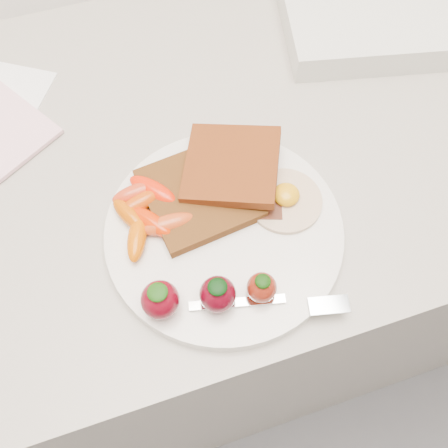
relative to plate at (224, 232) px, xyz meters
name	(u,v)px	position (x,y,z in m)	size (l,w,h in m)	color
counter	(204,271)	(0.00, 0.15, -0.46)	(2.00, 0.60, 0.90)	gray
plate	(224,232)	(0.00, 0.00, 0.00)	(0.27, 0.27, 0.02)	white
toast_lower	(199,194)	(-0.01, 0.05, 0.02)	(0.12, 0.12, 0.01)	#371806
toast_upper	(232,165)	(0.03, 0.07, 0.03)	(0.11, 0.11, 0.01)	#501806
fried_egg	(285,199)	(0.08, 0.01, 0.01)	(0.11, 0.11, 0.02)	white
bacon_strips	(229,211)	(0.01, 0.02, 0.01)	(0.12, 0.07, 0.01)	black
baby_carrots	(146,211)	(-0.08, 0.04, 0.02)	(0.09, 0.12, 0.02)	#BF3E05
strawberries	(203,295)	(-0.05, -0.08, 0.03)	(0.14, 0.05, 0.05)	#590410
fork	(279,304)	(0.03, -0.10, 0.01)	(0.16, 0.06, 0.00)	silver
appliance	(391,0)	(0.35, 0.28, 0.01)	(0.32, 0.26, 0.04)	silver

